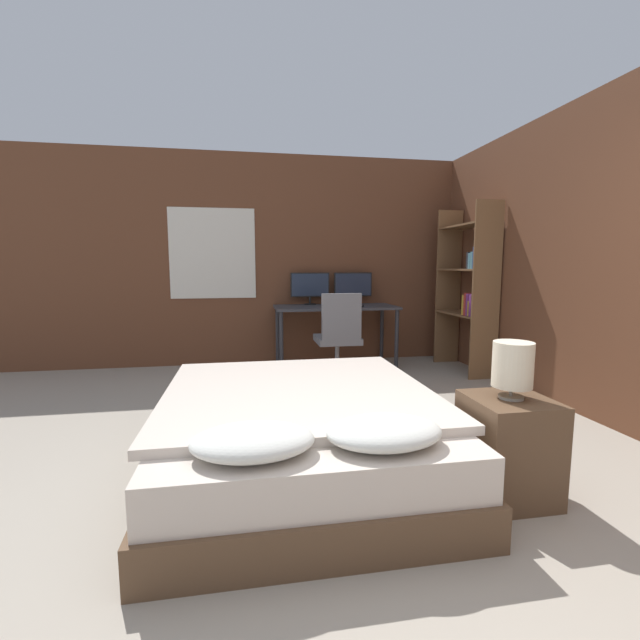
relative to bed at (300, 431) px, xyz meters
The scene contains 13 objects.
ground_plane 1.34m from the bed, 64.97° to the right, with size 20.00×20.00×0.00m, color #9E9384.
wall_back 3.35m from the bed, 80.11° to the left, with size 12.00×0.08×2.70m.
wall_side_right 2.78m from the bed, ahead, with size 0.06×12.00×2.70m.
bed is the anchor object (origin of this frame).
nightstand 1.20m from the bed, 25.53° to the right, with size 0.42×0.43×0.56m.
bedside_lamp 1.30m from the bed, 25.53° to the right, with size 0.21×0.21×0.31m.
desk 2.86m from the bed, 73.56° to the left, with size 1.53×0.68×0.78m.
monitor_left 3.09m from the bed, 80.15° to the left, with size 0.51×0.16×0.42m.
monitor_right 3.24m from the bed, 69.77° to the left, with size 0.51×0.16×0.42m.
keyboard 2.65m from the bed, 72.08° to the left, with size 0.36×0.13×0.02m.
computer_mouse 2.75m from the bed, 66.56° to the left, with size 0.07×0.05×0.04m.
office_chair 2.12m from the bed, 71.16° to the left, with size 0.52×0.52×0.99m.
bookshelf 3.27m from the bed, 42.94° to the left, with size 0.34×0.93×1.99m.
Camera 1 is at (-0.88, -1.35, 1.27)m, focal length 24.00 mm.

